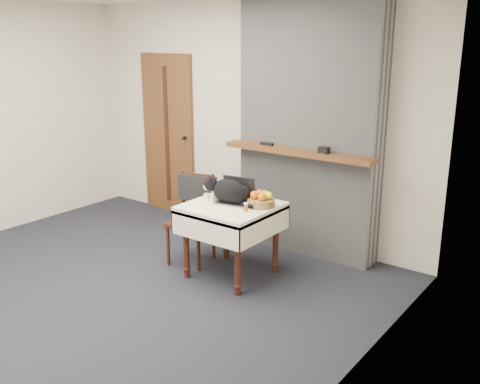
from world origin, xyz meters
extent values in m
plane|color=black|center=(0.00, 0.00, 0.00)|extent=(4.50, 4.50, 0.00)
cube|color=beige|center=(0.00, 2.00, 1.30)|extent=(4.50, 0.02, 2.60)
cube|color=beige|center=(2.25, 0.00, 1.30)|extent=(0.02, 4.00, 2.60)
cube|color=brown|center=(-1.20, 1.98, 1.00)|extent=(0.82, 0.05, 2.00)
cube|color=#35190E|center=(-1.20, 1.95, 1.00)|extent=(0.06, 0.01, 1.70)
cylinder|color=black|center=(-0.88, 1.93, 1.00)|extent=(0.04, 0.06, 0.04)
cube|color=gray|center=(0.90, 1.85, 1.30)|extent=(1.50, 0.30, 2.60)
cube|color=brown|center=(0.90, 1.61, 1.10)|extent=(1.62, 0.18, 0.05)
cube|color=black|center=(0.55, 1.61, 1.14)|extent=(0.14, 0.04, 0.03)
cube|color=black|center=(1.20, 1.61, 1.16)|extent=(0.10, 0.07, 0.06)
cylinder|color=#35190E|center=(0.36, 0.57, 0.32)|extent=(0.06, 0.06, 0.64)
sphere|color=#35190E|center=(0.36, 0.57, 0.08)|extent=(0.07, 0.07, 0.07)
cylinder|color=#35190E|center=(0.96, 0.57, 0.32)|extent=(0.06, 0.06, 0.64)
sphere|color=#35190E|center=(0.96, 0.57, 0.08)|extent=(0.07, 0.07, 0.07)
cylinder|color=#35190E|center=(0.36, 1.17, 0.32)|extent=(0.06, 0.06, 0.64)
sphere|color=#35190E|center=(0.36, 1.17, 0.08)|extent=(0.07, 0.07, 0.07)
cylinder|color=#35190E|center=(0.96, 1.17, 0.32)|extent=(0.06, 0.06, 0.64)
sphere|color=#35190E|center=(0.96, 1.17, 0.08)|extent=(0.07, 0.07, 0.07)
cube|color=white|center=(0.66, 0.87, 0.67)|extent=(0.78, 0.78, 0.06)
cube|color=white|center=(0.66, 0.48, 0.56)|extent=(0.78, 0.01, 0.22)
cube|color=white|center=(0.66, 1.25, 0.56)|extent=(0.78, 0.01, 0.22)
cube|color=white|center=(0.28, 0.87, 0.56)|extent=(0.01, 0.78, 0.22)
cube|color=white|center=(1.05, 0.87, 0.56)|extent=(0.01, 0.78, 0.22)
cube|color=#B7B7BC|center=(0.67, 0.88, 0.71)|extent=(0.36, 0.28, 0.02)
cube|color=black|center=(0.67, 0.88, 0.72)|extent=(0.29, 0.20, 0.00)
cube|color=black|center=(0.65, 1.02, 0.83)|extent=(0.33, 0.11, 0.22)
cube|color=#A7C6F5|center=(0.65, 1.01, 0.83)|extent=(0.30, 0.10, 0.20)
ellipsoid|color=black|center=(0.62, 0.89, 0.81)|extent=(0.41, 0.30, 0.23)
ellipsoid|color=black|center=(0.72, 0.92, 0.79)|extent=(0.24, 0.25, 0.19)
sphere|color=black|center=(0.45, 0.84, 0.87)|extent=(0.16, 0.16, 0.13)
ellipsoid|color=white|center=(0.41, 0.83, 0.84)|extent=(0.07, 0.08, 0.06)
ellipsoid|color=white|center=(0.48, 0.85, 0.77)|extent=(0.07, 0.09, 0.09)
cone|color=black|center=(0.47, 0.80, 0.93)|extent=(0.06, 0.06, 0.05)
cone|color=black|center=(0.45, 0.88, 0.93)|extent=(0.06, 0.06, 0.05)
cylinder|color=black|center=(0.82, 0.87, 0.73)|extent=(0.20, 0.05, 0.04)
sphere|color=white|center=(0.49, 0.80, 0.72)|extent=(0.04, 0.04, 0.04)
sphere|color=white|center=(0.46, 0.89, 0.72)|extent=(0.04, 0.04, 0.04)
cylinder|color=white|center=(0.41, 0.82, 0.73)|extent=(0.06, 0.06, 0.07)
cylinder|color=#954312|center=(0.89, 0.79, 0.73)|extent=(0.03, 0.03, 0.06)
cylinder|color=white|center=(0.89, 0.79, 0.77)|extent=(0.04, 0.04, 0.01)
cylinder|color=#8E6039|center=(0.91, 0.98, 0.74)|extent=(0.25, 0.25, 0.07)
sphere|color=orange|center=(0.86, 0.95, 0.81)|extent=(0.07, 0.07, 0.07)
sphere|color=orange|center=(0.95, 0.94, 0.81)|extent=(0.07, 0.07, 0.07)
sphere|color=orange|center=(0.91, 1.04, 0.81)|extent=(0.07, 0.07, 0.07)
sphere|color=#F5FF29|center=(0.97, 1.01, 0.81)|extent=(0.07, 0.07, 0.07)
sphere|color=orange|center=(0.87, 1.03, 0.81)|extent=(0.07, 0.07, 0.07)
cube|color=black|center=(0.80, 0.92, 0.70)|extent=(0.13, 0.05, 0.01)
cube|color=#35190E|center=(0.15, 0.87, 0.42)|extent=(0.48, 0.48, 0.04)
cylinder|color=#35190E|center=(0.03, 0.67, 0.21)|extent=(0.03, 0.03, 0.42)
cylinder|color=#35190E|center=(0.35, 0.75, 0.21)|extent=(0.03, 0.03, 0.42)
cylinder|color=#35190E|center=(-0.05, 1.00, 0.21)|extent=(0.03, 0.03, 0.42)
cylinder|color=#35190E|center=(0.27, 1.08, 0.21)|extent=(0.03, 0.03, 0.42)
cylinder|color=#35190E|center=(-0.05, 1.00, 0.65)|extent=(0.03, 0.03, 0.47)
cylinder|color=#35190E|center=(0.27, 1.08, 0.65)|extent=(0.03, 0.03, 0.47)
cube|color=#35190E|center=(0.11, 1.04, 0.75)|extent=(0.33, 0.11, 0.26)
cube|color=black|center=(0.11, 1.03, 0.73)|extent=(0.41, 0.15, 0.26)
camera|label=1|loc=(3.54, -2.84, 2.16)|focal=40.00mm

